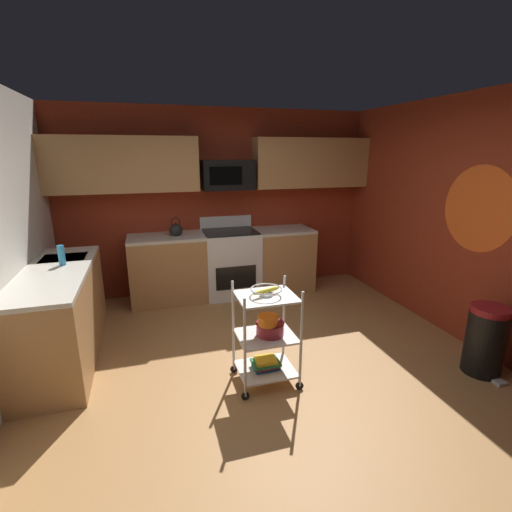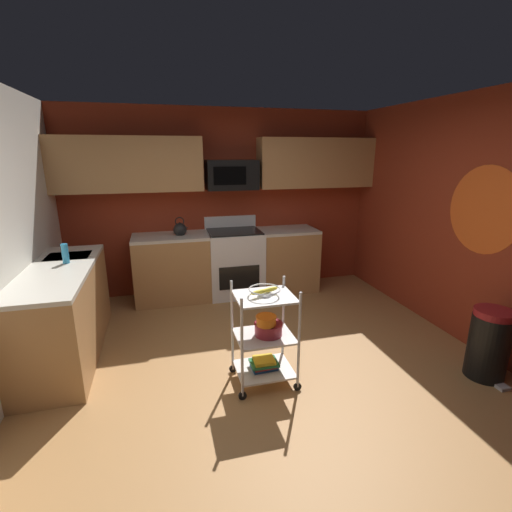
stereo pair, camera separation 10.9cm
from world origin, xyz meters
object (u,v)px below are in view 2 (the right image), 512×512
object	(u,v)px
oven_range	(235,262)
trash_can	(489,344)
mixing_bowl_small	(266,320)
microwave	(232,175)
mixing_bowl_large	(268,328)
kettle	(180,229)
book_stack	(264,363)
rolling_cart	(264,336)
dish_soap_bottle	(65,254)
fruit_bowl	(265,291)

from	to	relation	value
oven_range	trash_can	size ratio (longest dim) A/B	1.67
oven_range	mixing_bowl_small	xyz separation A→B (m)	(-0.17, -2.22, 0.14)
microwave	mixing_bowl_large	world-z (taller)	microwave
mixing_bowl_small	trash_can	bearing A→B (deg)	-11.61
microwave	trash_can	size ratio (longest dim) A/B	1.06
kettle	book_stack	bearing A→B (deg)	-75.60
rolling_cart	book_stack	world-z (taller)	rolling_cart
mixing_bowl_small	dish_soap_bottle	size ratio (longest dim) A/B	0.91
fruit_bowl	trash_can	size ratio (longest dim) A/B	0.41
microwave	mixing_bowl_small	distance (m)	2.57
oven_range	trash_can	bearing A→B (deg)	-55.46
book_stack	dish_soap_bottle	size ratio (longest dim) A/B	1.23
microwave	book_stack	bearing A→B (deg)	-94.52
fruit_bowl	dish_soap_bottle	distance (m)	2.10
microwave	dish_soap_bottle	distance (m)	2.36
trash_can	fruit_bowl	bearing A→B (deg)	167.53
mixing_bowl_small	book_stack	world-z (taller)	mixing_bowl_small
fruit_bowl	oven_range	bearing A→B (deg)	85.25
fruit_bowl	dish_soap_bottle	xyz separation A→B (m)	(-1.76, 1.14, 0.14)
dish_soap_bottle	mixing_bowl_large	bearing A→B (deg)	-32.34
rolling_cart	mixing_bowl_small	distance (m)	0.17
fruit_bowl	trash_can	distance (m)	2.11
mixing_bowl_small	kettle	size ratio (longest dim) A/B	0.69
mixing_bowl_large	book_stack	distance (m)	0.34
mixing_bowl_large	oven_range	bearing A→B (deg)	86.22
book_stack	kettle	xyz separation A→B (m)	(-0.56, 2.19, 0.82)
fruit_bowl	mixing_bowl_large	world-z (taller)	fruit_bowl
oven_range	mixing_bowl_large	bearing A→B (deg)	-93.78
rolling_cart	mixing_bowl_small	bearing A→B (deg)	-77.48
rolling_cart	fruit_bowl	size ratio (longest dim) A/B	3.36
rolling_cart	book_stack	size ratio (longest dim) A/B	3.72
oven_range	microwave	xyz separation A→B (m)	(-0.00, 0.10, 1.22)
oven_range	kettle	size ratio (longest dim) A/B	4.17
trash_can	book_stack	bearing A→B (deg)	167.53
mixing_bowl_small	book_stack	bearing A→B (deg)	102.52
rolling_cart	trash_can	xyz separation A→B (m)	(1.99, -0.44, -0.12)
fruit_bowl	book_stack	xyz separation A→B (m)	(-0.00, 0.00, -0.70)
book_stack	dish_soap_bottle	xyz separation A→B (m)	(-1.76, 1.14, 0.84)
oven_range	microwave	size ratio (longest dim) A/B	1.57
rolling_cart	kettle	distance (m)	2.32
rolling_cart	mixing_bowl_large	world-z (taller)	rolling_cart
oven_range	kettle	world-z (taller)	kettle
microwave	rolling_cart	bearing A→B (deg)	-94.52
mixing_bowl_large	book_stack	bearing A→B (deg)	180.00
dish_soap_bottle	kettle	bearing A→B (deg)	41.18
oven_range	dish_soap_bottle	size ratio (longest dim) A/B	5.50
book_stack	mixing_bowl_large	bearing A→B (deg)	0.00
book_stack	kettle	size ratio (longest dim) A/B	0.93
book_stack	oven_range	bearing A→B (deg)	85.25
mixing_bowl_large	dish_soap_bottle	distance (m)	2.19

